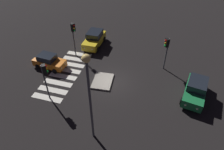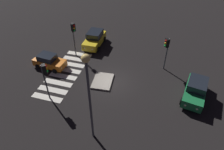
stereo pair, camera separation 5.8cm
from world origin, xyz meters
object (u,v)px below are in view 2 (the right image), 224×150
(car_green, at_px, (196,90))
(traffic_light_south, at_px, (74,32))
(car_orange, at_px, (49,61))
(street_lamp, at_px, (88,87))
(traffic_island, at_px, (103,81))
(traffic_light_west, at_px, (167,47))
(car_yellow, at_px, (95,39))
(traffic_light_east, at_px, (45,74))

(car_green, bearing_deg, traffic_light_south, -94.16)
(car_green, distance_m, traffic_light_south, 14.73)
(car_orange, relative_size, street_lamp, 0.48)
(car_green, xyz_separation_m, street_lamp, (6.94, -7.99, 4.50))
(traffic_island, height_order, traffic_light_west, traffic_light_west)
(car_yellow, relative_size, traffic_light_south, 1.03)
(traffic_island, bearing_deg, traffic_light_east, -48.45)
(car_yellow, relative_size, car_orange, 1.16)
(traffic_light_east, bearing_deg, car_orange, 83.19)
(car_orange, height_order, traffic_light_west, traffic_light_west)
(car_orange, bearing_deg, traffic_light_east, -54.35)
(car_green, relative_size, traffic_light_west, 1.17)
(traffic_light_east, bearing_deg, street_lamp, -65.14)
(traffic_light_west, bearing_deg, car_orange, -23.54)
(car_yellow, distance_m, car_green, 14.33)
(car_yellow, bearing_deg, car_orange, -28.57)
(traffic_island, bearing_deg, car_orange, -96.83)
(traffic_island, xyz_separation_m, street_lamp, (6.58, 1.37, 5.35))
(traffic_island, bearing_deg, car_green, 92.15)
(traffic_light_south, distance_m, street_lamp, 12.31)
(car_yellow, height_order, car_green, car_yellow)
(traffic_light_south, xyz_separation_m, traffic_light_west, (-0.25, 10.71, -0.31))
(traffic_light_south, bearing_deg, traffic_light_west, 33.83)
(traffic_island, height_order, traffic_light_south, traffic_light_south)
(car_orange, relative_size, car_green, 0.84)
(car_orange, xyz_separation_m, traffic_light_south, (-3.07, 2.00, 2.51))
(traffic_light_east, relative_size, traffic_light_west, 1.02)
(traffic_island, xyz_separation_m, car_orange, (-0.81, -6.75, 0.72))
(traffic_light_west, bearing_deg, traffic_light_east, -0.50)
(car_yellow, bearing_deg, traffic_light_west, 73.70)
(car_yellow, height_order, street_lamp, street_lamp)
(car_green, bearing_deg, car_yellow, -107.35)
(traffic_light_east, relative_size, street_lamp, 0.50)
(car_green, height_order, traffic_light_east, traffic_light_east)
(traffic_island, distance_m, street_lamp, 8.59)
(car_yellow, height_order, traffic_light_south, traffic_light_south)
(car_yellow, distance_m, traffic_light_west, 9.97)
(traffic_light_west, bearing_deg, car_green, 93.74)
(traffic_island, xyz_separation_m, traffic_light_south, (-3.88, -4.75, 3.22))
(car_orange, relative_size, traffic_light_south, 0.89)
(car_green, height_order, street_lamp, street_lamp)
(car_orange, distance_m, traffic_light_west, 13.32)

